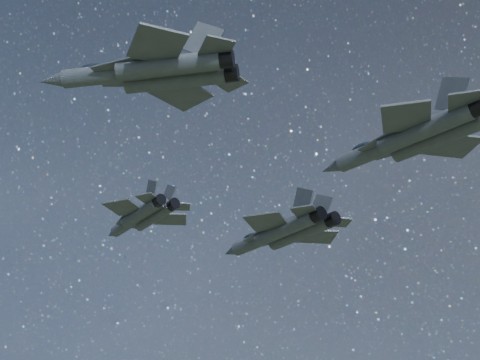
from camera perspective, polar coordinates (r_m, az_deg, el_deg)
The scene contains 4 objects.
jet_lead at distance 78.53m, azimuth -8.30°, elevation -3.02°, with size 15.63×10.43×3.96m.
jet_left at distance 77.84m, azimuth 3.75°, elevation -4.42°, with size 19.45×13.12×4.90m.
jet_right at distance 56.14m, azimuth -7.23°, elevation 9.17°, with size 17.63×11.57×4.53m.
jet_slot at distance 63.44m, azimuth 14.83°, elevation 3.65°, with size 19.45×13.37×4.88m.
Camera 1 is at (39.04, -51.89, 119.65)m, focal length 50.00 mm.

